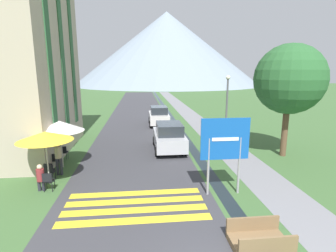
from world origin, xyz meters
The scene contains 23 objects.
ground_plane centered at (0.00, 20.00, 0.00)m, with size 160.00×160.00×0.00m, color #3D6033.
road centered at (-2.50, 30.00, 0.00)m, with size 6.40×60.00×0.01m.
footpath centered at (3.60, 30.00, 0.00)m, with size 2.20×60.00×0.01m.
drainage_channel centered at (1.20, 30.00, 0.00)m, with size 0.60×60.00×0.00m.
crosswalk_marking centered at (-2.50, 4.29, 0.01)m, with size 5.44×2.54×0.01m.
mountain_distant centered at (7.84, 94.61, 13.03)m, with size 67.26×67.26×26.07m.
hotel_building centered at (-9.39, 12.00, 6.42)m, with size 5.48×9.19×11.95m.
road_sign centered at (1.18, 4.93, 2.15)m, with size 2.03×0.11×3.27m.
footbridge centered at (1.20, 1.49, 0.23)m, with size 1.70×1.10×0.65m.
parked_car_near centered at (-0.40, 11.43, 0.91)m, with size 1.98×4.09×1.82m.
parked_car_far centered at (-0.49, 19.64, 0.91)m, with size 1.88×3.82×1.82m.
cafe_chair_far_right centered at (-6.74, 10.11, 0.51)m, with size 0.40×0.40×0.85m.
cafe_chair_near_left centered at (-6.53, 7.02, 0.51)m, with size 0.40×0.40×0.85m.
cafe_chair_middle centered at (-6.79, 8.71, 0.51)m, with size 0.40×0.40×0.85m.
cafe_chair_nearest centered at (-6.25, 5.97, 0.51)m, with size 0.40×0.40×0.85m.
cafe_chair_near_right centered at (-6.62, 7.22, 0.51)m, with size 0.40×0.40×0.85m.
cafe_umbrella_front_yellow centered at (-6.48, 6.76, 2.27)m, with size 2.43×2.43×2.48m.
cafe_umbrella_middle_white centered at (-6.46, 8.90, 2.28)m, with size 2.47×2.47×2.55m.
person_seated_far centered at (-6.58, 6.04, 0.67)m, with size 0.32×0.32×1.21m.
person_standing_terrace centered at (-6.32, 7.80, 0.98)m, with size 0.32×0.32×1.68m.
person_seated_near centered at (-6.87, 9.65, 0.70)m, with size 0.32×0.32×1.27m.
streetlamp centered at (3.40, 11.44, 2.90)m, with size 0.28×0.28×4.85m.
tree_by_path centered at (6.44, 9.55, 4.63)m, with size 4.08×4.08×6.69m.
Camera 1 is at (-2.22, -5.07, 5.11)m, focal length 28.00 mm.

